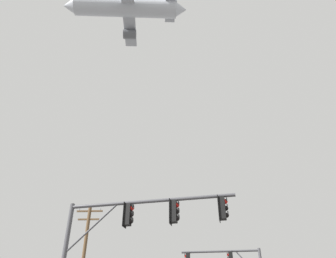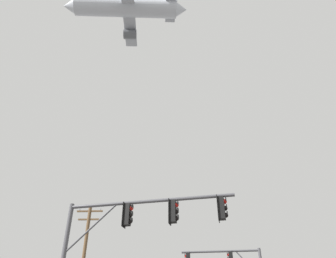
% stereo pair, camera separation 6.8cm
% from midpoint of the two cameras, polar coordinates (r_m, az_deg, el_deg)
% --- Properties ---
extents(signal_pole_near, '(7.27, 1.56, 6.04)m').
position_cam_midpoint_polar(signal_pole_near, '(13.74, -6.51, -17.76)').
color(signal_pole_near, '#4C4C51').
rests_on(signal_pole_near, ground).
extents(airplane, '(22.63, 17.48, 6.17)m').
position_cam_midpoint_polar(airplane, '(61.73, -7.65, 20.96)').
color(airplane, '#B7BCC6').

